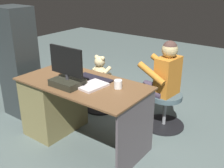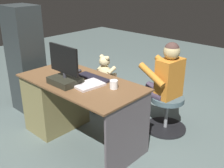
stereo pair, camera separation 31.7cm
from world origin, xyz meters
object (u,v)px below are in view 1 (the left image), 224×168
at_px(cup, 118,84).
at_px(tv_remote, 63,76).
at_px(desk, 60,102).
at_px(visitor_chair, 165,108).
at_px(teddy_bear, 100,69).
at_px(person, 161,77).
at_px(office_chair_teddy, 100,92).
at_px(monitor, 67,75).
at_px(computer_mouse, 77,72).
at_px(keyboard, 95,78).

bearing_deg(cup, tv_remote, 7.43).
xyz_separation_m(desk, visitor_chair, (-0.97, -0.88, -0.14)).
relative_size(teddy_bear, person, 0.31).
bearing_deg(cup, person, -97.85).
bearing_deg(office_chair_teddy, person, -173.77).
xyz_separation_m(monitor, computer_mouse, (0.17, -0.33, -0.10)).
bearing_deg(cup, office_chair_teddy, -40.36).
relative_size(keyboard, visitor_chair, 0.81).
relative_size(keyboard, person, 0.37).
height_order(monitor, office_chair_teddy, monitor).
height_order(office_chair_teddy, person, person).
xyz_separation_m(monitor, office_chair_teddy, (0.32, -0.92, -0.61)).
height_order(tv_remote, person, person).
height_order(monitor, keyboard, monitor).
height_order(desk, teddy_bear, teddy_bear).
bearing_deg(computer_mouse, visitor_chair, -139.31).
bearing_deg(person, office_chair_teddy, 6.23).
height_order(computer_mouse, cup, cup).
distance_m(cup, visitor_chair, 0.96).
distance_m(computer_mouse, teddy_bear, 0.65).
relative_size(monitor, person, 0.38).
height_order(desk, cup, cup).
relative_size(office_chair_teddy, visitor_chair, 0.91).
bearing_deg(person, cup, 82.15).
relative_size(visitor_chair, person, 0.46).
bearing_deg(tv_remote, person, -153.05).
bearing_deg(desk, teddy_bear, -90.35).
xyz_separation_m(desk, office_chair_teddy, (-0.00, -0.77, -0.13)).
xyz_separation_m(keyboard, person, (-0.46, -0.71, -0.09)).
distance_m(cup, person, 0.78).
height_order(keyboard, office_chair_teddy, keyboard).
relative_size(teddy_bear, visitor_chair, 0.68).
relative_size(tv_remote, person, 0.13).
distance_m(desk, cup, 0.89).
height_order(monitor, visitor_chair, monitor).
xyz_separation_m(tv_remote, person, (-0.81, -0.85, -0.09)).
bearing_deg(keyboard, tv_remote, 22.23).
bearing_deg(keyboard, visitor_chair, -126.72).
bearing_deg(teddy_bear, person, -174.59).
xyz_separation_m(monitor, teddy_bear, (0.32, -0.94, -0.27)).
bearing_deg(computer_mouse, person, -136.76).
xyz_separation_m(desk, keyboard, (-0.44, -0.15, 0.36)).
distance_m(computer_mouse, cup, 0.64).
relative_size(tv_remote, teddy_bear, 0.43).
bearing_deg(visitor_chair, computer_mouse, 40.69).
xyz_separation_m(computer_mouse, visitor_chair, (-0.82, -0.70, -0.51)).
relative_size(keyboard, teddy_bear, 1.20).
distance_m(computer_mouse, tv_remote, 0.17).
relative_size(computer_mouse, teddy_bear, 0.27).
xyz_separation_m(computer_mouse, teddy_bear, (0.15, -0.61, -0.16)).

